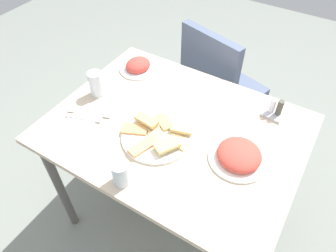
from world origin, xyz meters
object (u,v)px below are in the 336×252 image
(fork, at_px, (84,118))
(salad_plate_rice, at_px, (138,66))
(paper_napkin, at_px, (86,116))
(dining_chair, at_px, (217,85))
(soda_can, at_px, (96,84))
(spoon, at_px, (89,113))
(drinking_glass, at_px, (121,173))
(condiment_caddy, at_px, (275,110))
(pide_platter, at_px, (157,135))
(salad_plate_greens, at_px, (239,155))
(dining_table, at_px, (175,141))

(fork, bearing_deg, salad_plate_rice, 73.34)
(salad_plate_rice, bearing_deg, paper_napkin, -89.06)
(dining_chair, relative_size, salad_plate_rice, 4.64)
(soda_can, distance_m, spoon, 0.15)
(dining_chair, xyz_separation_m, spoon, (-0.28, -0.80, 0.27))
(drinking_glass, bearing_deg, paper_napkin, 151.16)
(drinking_glass, distance_m, condiment_caddy, 0.73)
(pide_platter, height_order, paper_napkin, pide_platter)
(soda_can, distance_m, fork, 0.18)
(salad_plate_greens, bearing_deg, fork, -167.41)
(salad_plate_greens, xyz_separation_m, condiment_caddy, (0.04, 0.32, 0.00))
(soda_can, bearing_deg, salad_plate_rice, 79.05)
(soda_can, bearing_deg, dining_table, 0.76)
(salad_plate_rice, distance_m, condiment_caddy, 0.71)
(dining_chair, distance_m, salad_plate_rice, 0.58)
(pide_platter, bearing_deg, fork, -166.79)
(pide_platter, xyz_separation_m, salad_plate_greens, (0.33, 0.07, 0.01))
(dining_table, height_order, pide_platter, pide_platter)
(dining_table, bearing_deg, paper_napkin, -157.44)
(dining_table, xyz_separation_m, spoon, (-0.37, -0.13, 0.10))
(salad_plate_greens, bearing_deg, salad_plate_rice, 157.63)
(fork, bearing_deg, drinking_glass, -44.03)
(salad_plate_rice, xyz_separation_m, spoon, (0.01, -0.39, -0.02))
(salad_plate_greens, relative_size, spoon, 1.23)
(pide_platter, distance_m, fork, 0.34)
(drinking_glass, bearing_deg, pide_platter, 91.54)
(dining_table, bearing_deg, dining_chair, 97.06)
(drinking_glass, height_order, fork, drinking_glass)
(salad_plate_greens, height_order, spoon, salad_plate_greens)
(dining_chair, distance_m, fork, 0.92)
(dining_chair, bearing_deg, salad_plate_greens, -61.15)
(soda_can, relative_size, fork, 0.75)
(salad_plate_greens, height_order, fork, salad_plate_greens)
(spoon, bearing_deg, pide_platter, -11.98)
(dining_chair, height_order, fork, dining_chair)
(dining_chair, relative_size, spoon, 4.49)
(condiment_caddy, bearing_deg, dining_chair, 138.23)
(paper_napkin, height_order, fork, fork)
(dining_chair, distance_m, paper_napkin, 0.91)
(dining_table, relative_size, soda_can, 8.72)
(soda_can, xyz_separation_m, spoon, (0.06, -0.13, -0.06))
(dining_chair, distance_m, spoon, 0.89)
(fork, bearing_deg, pide_platter, -4.35)
(fork, height_order, condiment_caddy, condiment_caddy)
(salad_plate_rice, relative_size, fork, 1.18)
(spoon, xyz_separation_m, condiment_caddy, (0.70, 0.43, 0.02))
(drinking_glass, height_order, spoon, drinking_glass)
(salad_plate_greens, distance_m, soda_can, 0.72)
(pide_platter, bearing_deg, salad_plate_greens, 11.96)
(dining_table, xyz_separation_m, dining_chair, (-0.08, 0.67, -0.17))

